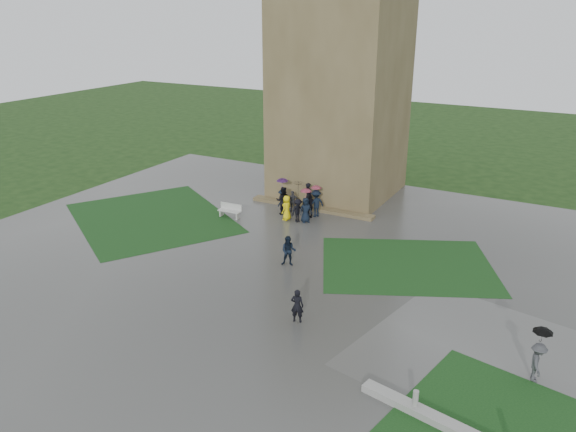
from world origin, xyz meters
The scene contains 11 objects.
ground centered at (0.00, 0.00, 0.00)m, with size 120.00×120.00×0.00m, color black.
plaza centered at (0.00, 2.00, 0.01)m, with size 34.00×34.00×0.02m, color #3A3A37.
lawn_inset_left centered at (-8.50, 4.00, 0.03)m, with size 11.00×9.00×0.01m, color #123313.
lawn_inset_right centered at (8.50, 5.00, 0.03)m, with size 9.00×7.00×0.01m, color #123313.
tower centered at (0.00, 15.00, 9.00)m, with size 8.00×8.00×18.00m, color brown.
tower_plinth centered at (0.00, 10.60, 0.13)m, with size 9.00×0.80×0.22m, color brown.
bench centered at (-4.02, 6.58, 0.49)m, with size 1.60×0.58×0.91m.
visitor_cluster centered at (-0.06, 8.80, 1.15)m, with size 3.34×3.30×2.74m.
pedestrian_mid centered at (2.88, 1.96, 0.85)m, with size 0.80×0.46×1.65m, color black.
pedestrian_near centered at (5.96, -2.95, 0.80)m, with size 0.57×0.38×1.57m, color black.
pedestrian_path centered at (15.68, -2.42, 1.11)m, with size 0.70×1.09×2.26m.
Camera 1 is at (15.93, -22.15, 13.06)m, focal length 35.00 mm.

